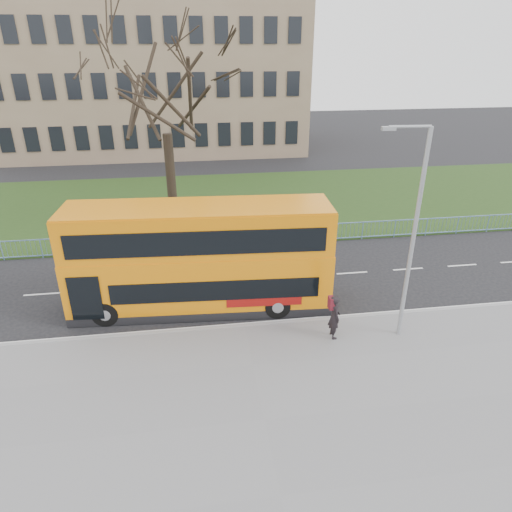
{
  "coord_description": "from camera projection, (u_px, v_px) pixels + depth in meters",
  "views": [
    {
      "loc": [
        -1.76,
        -17.11,
        10.67
      ],
      "look_at": [
        0.86,
        1.0,
        2.0
      ],
      "focal_mm": 32.0,
      "sensor_mm": 36.0,
      "label": 1
    }
  ],
  "objects": [
    {
      "name": "yellow_bus",
      "position": [
        200.0,
        256.0,
        19.18
      ],
      "size": [
        11.11,
        3.27,
        4.6
      ],
      "rotation": [
        0.0,
        0.0,
        -0.06
      ],
      "color": "orange",
      "rests_on": "ground"
    },
    {
      "name": "street_lamp",
      "position": [
        412.0,
        230.0,
        16.23
      ],
      "size": [
        1.72,
        0.27,
        8.1
      ],
      "rotation": [
        0.0,
        0.0,
        -0.06
      ],
      "color": "#9A9EA3",
      "rests_on": "pavement"
    },
    {
      "name": "grass_verge",
      "position": [
        218.0,
        203.0,
        32.87
      ],
      "size": [
        80.0,
        15.4,
        0.08
      ],
      "primitive_type": "cube",
      "color": "#213B15",
      "rests_on": "ground"
    },
    {
      "name": "civic_building",
      "position": [
        154.0,
        79.0,
        47.77
      ],
      "size": [
        30.0,
        15.0,
        14.0
      ],
      "primitive_type": "cube",
      "color": "#866C55",
      "rests_on": "ground"
    },
    {
      "name": "guard_railing",
      "position": [
        227.0,
        238.0,
        25.77
      ],
      "size": [
        40.0,
        0.12,
        1.1
      ],
      "primitive_type": null,
      "color": "#6F98C6",
      "rests_on": "ground"
    },
    {
      "name": "kerb",
      "position": [
        244.0,
        326.0,
        18.68
      ],
      "size": [
        80.0,
        0.2,
        0.14
      ],
      "primitive_type": "cube",
      "color": "gray",
      "rests_on": "ground"
    },
    {
      "name": "bare_tree",
      "position": [
        166.0,
        114.0,
        25.69
      ],
      "size": [
        9.59,
        9.59,
        13.7
      ],
      "primitive_type": null,
      "color": "black",
      "rests_on": "grass_verge"
    },
    {
      "name": "pavement",
      "position": [
        264.0,
        421.0,
        14.04
      ],
      "size": [
        80.0,
        10.5,
        0.12
      ],
      "primitive_type": "cube",
      "color": "slate",
      "rests_on": "ground"
    },
    {
      "name": "pedestrian",
      "position": [
        334.0,
        317.0,
        17.57
      ],
      "size": [
        0.46,
        0.68,
        1.82
      ],
      "primitive_type": "imported",
      "rotation": [
        0.0,
        0.0,
        1.6
      ],
      "color": "black",
      "rests_on": "pavement"
    },
    {
      "name": "ground",
      "position": [
        240.0,
        308.0,
        20.1
      ],
      "size": [
        120.0,
        120.0,
        0.0
      ],
      "primitive_type": "plane",
      "color": "black",
      "rests_on": "ground"
    }
  ]
}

